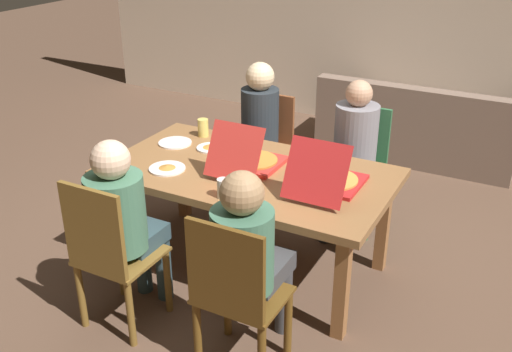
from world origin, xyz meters
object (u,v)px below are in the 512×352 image
object	(u,v)px
person_0	(123,215)
person_1	(249,251)
drinking_glass_1	(203,128)
couch	(417,129)
pizza_box_1	(329,179)
plate_1	(167,168)
chair_0	(110,253)
person_3	(352,147)
chair_1	(235,294)
person_2	(256,126)
chair_3	(358,160)
pizza_box_0	(251,160)
dining_table	(249,181)
chair_2	(265,144)
drinking_glass_0	(223,188)
plate_2	(211,147)
plate_0	(175,143)

from	to	relation	value
person_0	person_1	bearing A→B (deg)	1.43
drinking_glass_1	couch	bearing A→B (deg)	62.38
pizza_box_1	plate_1	distance (m)	1.06
chair_0	person_3	distance (m)	1.96
chair_0	person_3	bearing A→B (deg)	65.35
chair_1	drinking_glass_1	world-z (taller)	chair_1
plate_1	couch	distance (m)	2.99
person_2	couch	bearing A→B (deg)	61.24
person_0	chair_3	bearing A→B (deg)	65.47
couch	person_1	bearing A→B (deg)	-91.92
person_0	chair_1	xyz separation A→B (m)	(0.81, -0.13, -0.19)
chair_3	chair_1	bearing A→B (deg)	-90.00
person_1	pizza_box_0	distance (m)	0.94
chair_1	plate_1	size ratio (longest dim) A/B	3.99
dining_table	chair_2	distance (m)	1.08
person_3	chair_0	bearing A→B (deg)	-114.65
person_1	couch	distance (m)	3.34
person_1	chair_3	bearing A→B (deg)	90.00
pizza_box_0	drinking_glass_0	size ratio (longest dim) A/B	4.44
drinking_glass_1	plate_1	bearing A→B (deg)	-79.68
person_0	pizza_box_1	xyz separation A→B (m)	(0.94, 0.82, 0.10)
person_0	pizza_box_1	distance (m)	1.25
person_0	pizza_box_0	distance (m)	0.94
couch	chair_1	bearing A→B (deg)	-91.84
chair_1	plate_1	xyz separation A→B (m)	(-0.90, 0.69, 0.24)
person_3	chair_1	bearing A→B (deg)	-90.00
person_2	chair_3	distance (m)	0.85
chair_3	plate_1	size ratio (longest dim) A/B	3.90
chair_2	drinking_glass_0	distance (m)	1.51
chair_2	chair_1	bearing A→B (deg)	-67.11
pizza_box_1	drinking_glass_0	world-z (taller)	pizza_box_1
dining_table	person_3	distance (m)	0.93
chair_2	couch	xyz separation A→B (m)	(0.93, 1.53, -0.22)
dining_table	person_0	size ratio (longest dim) A/B	1.59
chair_2	plate_2	size ratio (longest dim) A/B	4.45
chair_0	plate_1	size ratio (longest dim) A/B	4.09
person_0	drinking_glass_1	size ratio (longest dim) A/B	8.90
chair_2	plate_2	xyz separation A→B (m)	(-0.02, -0.81, 0.26)
drinking_glass_1	chair_3	bearing A→B (deg)	30.72
dining_table	person_1	world-z (taller)	person_1
plate_0	person_3	bearing A→B (deg)	31.18
pizza_box_1	couch	world-z (taller)	pizza_box_1
drinking_glass_1	couch	world-z (taller)	drinking_glass_1
person_1	chair_0	bearing A→B (deg)	-168.66
person_0	plate_2	xyz separation A→B (m)	(-0.02, 1.00, 0.06)
person_2	chair_3	size ratio (longest dim) A/B	1.30
chair_1	chair_0	bearing A→B (deg)	-179.00
chair_2	person_0	bearing A→B (deg)	-90.00
pizza_box_1	drinking_glass_1	bearing A→B (deg)	162.28
pizza_box_0	pizza_box_1	world-z (taller)	pizza_box_1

